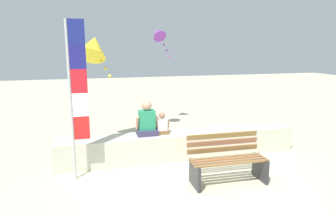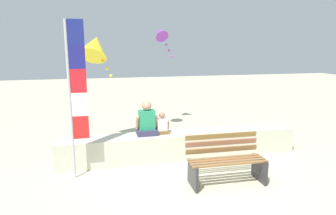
# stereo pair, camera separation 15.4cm
# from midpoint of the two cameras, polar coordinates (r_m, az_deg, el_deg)

# --- Properties ---
(ground_plane) EXTENTS (40.00, 40.00, 0.00)m
(ground_plane) POSITION_cam_midpoint_polar(r_m,az_deg,el_deg) (5.90, 6.69, -13.56)
(ground_plane) COLOR beige
(seawall_ledge) EXTENTS (5.48, 0.62, 0.58)m
(seawall_ledge) POSITION_cam_midpoint_polar(r_m,az_deg,el_deg) (6.90, 3.10, -7.15)
(seawall_ledge) COLOR beige
(seawall_ledge) RESTS_ON ground
(park_bench) EXTENTS (1.45, 0.65, 0.88)m
(park_bench) POSITION_cam_midpoint_polar(r_m,az_deg,el_deg) (5.74, 11.74, -10.06)
(park_bench) COLOR olive
(park_bench) RESTS_ON ground
(person_adult) EXTENTS (0.50, 0.37, 0.77)m
(person_adult) POSITION_cam_midpoint_polar(r_m,az_deg,el_deg) (6.59, -3.40, -2.70)
(person_adult) COLOR #353150
(person_adult) RESTS_ON seawall_ledge
(person_child) EXTENTS (0.32, 0.24, 0.49)m
(person_child) POSITION_cam_midpoint_polar(r_m,az_deg,el_deg) (6.68, -0.50, -3.42)
(person_child) COLOR brown
(person_child) RESTS_ON seawall_ledge
(flag_banner) EXTENTS (0.34, 0.05, 2.98)m
(flag_banner) POSITION_cam_midpoint_polar(r_m,az_deg,el_deg) (5.73, -16.67, 3.22)
(flag_banner) COLOR #B7B7BC
(flag_banner) RESTS_ON ground
(kite_yellow) EXTENTS (1.01, 1.11, 1.19)m
(kite_yellow) POSITION_cam_midpoint_polar(r_m,az_deg,el_deg) (7.73, -13.31, 11.27)
(kite_yellow) COLOR yellow
(kite_purple) EXTENTS (0.69, 0.61, 1.03)m
(kite_purple) POSITION_cam_midpoint_polar(r_m,az_deg,el_deg) (9.54, -0.95, 13.98)
(kite_purple) COLOR purple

